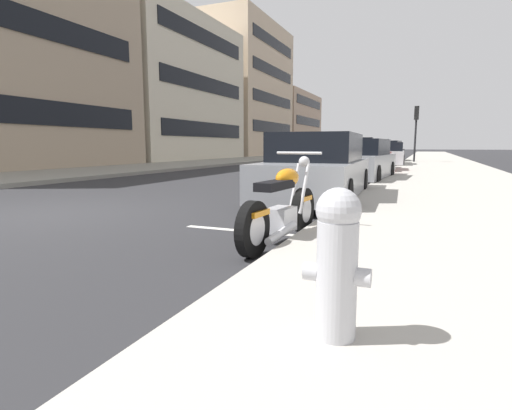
# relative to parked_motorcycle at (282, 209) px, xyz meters

# --- Properties ---
(ground_plane) EXTENTS (260.00, 260.00, 0.00)m
(ground_plane) POSITION_rel_parked_motorcycle_xyz_m (0.44, 4.50, -0.42)
(ground_plane) COLOR #28282B
(sidewalk_near_curb) EXTENTS (120.00, 4.40, 0.14)m
(sidewalk_near_curb) POSITION_rel_parked_motorcycle_xyz_m (12.44, -2.39, -0.35)
(sidewalk_near_curb) COLOR #ADA89E
(sidewalk_near_curb) RESTS_ON ground
(sidewalk_far_curb) EXTENTS (120.00, 5.00, 0.14)m
(sidewalk_far_curb) POSITION_rel_parked_motorcycle_xyz_m (12.44, 11.60, -0.35)
(sidewalk_far_curb) COLOR gray
(sidewalk_far_curb) RESTS_ON ground
(parking_stall_stripe) EXTENTS (0.12, 2.20, 0.01)m
(parking_stall_stripe) POSITION_rel_parked_motorcycle_xyz_m (0.44, 0.51, -0.42)
(parking_stall_stripe) COLOR silver
(parking_stall_stripe) RESTS_ON ground
(parked_motorcycle) EXTENTS (2.07, 0.62, 1.10)m
(parked_motorcycle) POSITION_rel_parked_motorcycle_xyz_m (0.00, 0.00, 0.00)
(parked_motorcycle) COLOR black
(parked_motorcycle) RESTS_ON ground
(parked_car_far_down_curb) EXTENTS (4.77, 1.97, 1.43)m
(parked_car_far_down_curb) POSITION_rel_parked_motorcycle_xyz_m (3.97, 0.55, 0.26)
(parked_car_far_down_curb) COLOR gray
(parked_car_far_down_curb) RESTS_ON ground
(parked_car_mid_block) EXTENTS (4.45, 2.05, 1.39)m
(parked_car_mid_block) POSITION_rel_parked_motorcycle_xyz_m (9.25, 0.46, 0.25)
(parked_car_mid_block) COLOR gray
(parked_car_mid_block) RESTS_ON ground
(parked_car_behind_motorcycle) EXTENTS (4.32, 2.01, 1.44)m
(parked_car_behind_motorcycle) POSITION_rel_parked_motorcycle_xyz_m (14.21, 0.72, 0.26)
(parked_car_behind_motorcycle) COLOR #AD1919
(parked_car_behind_motorcycle) RESTS_ON ground
(parked_car_at_intersection) EXTENTS (4.74, 2.08, 1.36)m
(parked_car_at_intersection) POSITION_rel_parked_motorcycle_xyz_m (20.14, 0.49, 0.22)
(parked_car_at_intersection) COLOR silver
(parked_car_at_intersection) RESTS_ON ground
(parked_car_second_in_row) EXTENTS (4.75, 2.13, 1.51)m
(parked_car_second_in_row) POSITION_rel_parked_motorcycle_xyz_m (25.35, 0.93, 0.29)
(parked_car_second_in_row) COLOR black
(parked_car_second_in_row) RESTS_ON ground
(crossing_truck) EXTENTS (2.30, 5.23, 1.98)m
(crossing_truck) POSITION_rel_parked_motorcycle_xyz_m (37.85, 5.21, 0.61)
(crossing_truck) COLOR #B7B7BC
(crossing_truck) RESTS_ON ground
(fire_hydrant) EXTENTS (0.24, 0.36, 0.82)m
(fire_hydrant) POSITION_rel_parked_motorcycle_xyz_m (-2.52, -1.17, 0.16)
(fire_hydrant) COLOR #B7B7BC
(fire_hydrant) RESTS_ON sidewalk_near_curb
(traffic_signal_near_corner) EXTENTS (0.36, 0.28, 3.53)m
(traffic_signal_near_corner) POSITION_rel_parked_motorcycle_xyz_m (23.86, -0.91, 2.28)
(traffic_signal_near_corner) COLOR black
(traffic_signal_near_corner) RESTS_ON sidewalk_near_curb
(townhouse_near_left) EXTENTS (13.79, 11.58, 10.78)m
(townhouse_near_left) POSITION_rel_parked_motorcycle_xyz_m (22.91, 19.65, 4.97)
(townhouse_near_left) COLOR beige
(townhouse_near_left) RESTS_ON ground
(townhouse_corner_block) EXTENTS (13.70, 11.25, 14.20)m
(townhouse_corner_block) POSITION_rel_parked_motorcycle_xyz_m (37.69, 19.49, 6.68)
(townhouse_corner_block) COLOR beige
(townhouse_corner_block) RESTS_ON ground
(townhouse_far_uphill) EXTENTS (14.50, 8.18, 8.53)m
(townhouse_far_uphill) POSITION_rel_parked_motorcycle_xyz_m (52.35, 17.95, 3.84)
(townhouse_far_uphill) COLOR tan
(townhouse_far_uphill) RESTS_ON ground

